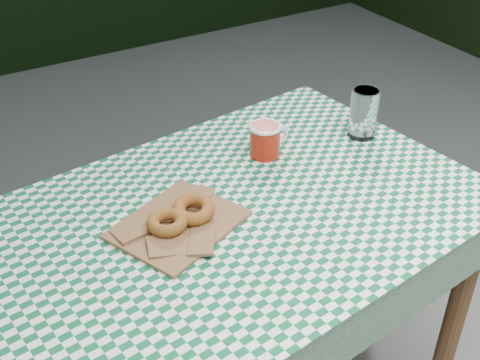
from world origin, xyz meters
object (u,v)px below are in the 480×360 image
table (236,319)px  paper_bag (178,224)px  coffee_mug (265,140)px  drinking_glass (364,113)px

table → paper_bag: (-0.15, 0.02, 0.39)m
coffee_mug → drinking_glass: drinking_glass is taller
paper_bag → coffee_mug: coffee_mug is taller
drinking_glass → table: bearing=-165.5°
table → paper_bag: size_ratio=4.23×
paper_bag → drinking_glass: drinking_glass is taller
coffee_mug → table: bearing=-142.6°
coffee_mug → drinking_glass: bearing=-14.7°
table → drinking_glass: (0.50, 0.13, 0.45)m
paper_bag → table: bearing=-6.5°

